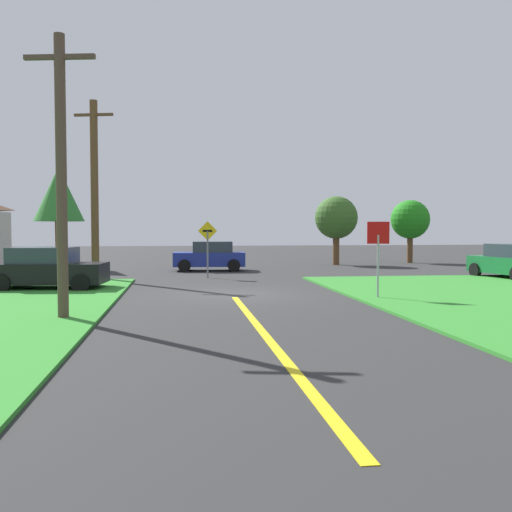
{
  "coord_description": "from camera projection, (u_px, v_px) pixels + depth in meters",
  "views": [
    {
      "loc": [
        -1.82,
        -20.32,
        2.3
      ],
      "look_at": [
        1.37,
        3.86,
        1.17
      ],
      "focal_mm": 40.66,
      "sensor_mm": 36.0,
      "label": 1
    }
  ],
  "objects": [
    {
      "name": "lane_stripe_center",
      "position": [
        265.0,
        335.0,
        12.54
      ],
      "size": [
        0.2,
        14.0,
        0.01
      ],
      "primitive_type": "cube",
      "color": "yellow",
      "rests_on": "ground"
    },
    {
      "name": "ground_plane",
      "position": [
        232.0,
        294.0,
        20.47
      ],
      "size": [
        120.0,
        120.0,
        0.0
      ],
      "primitive_type": "plane",
      "color": "#2E2E2E"
    },
    {
      "name": "pine_tree_center",
      "position": [
        59.0,
        195.0,
        32.97
      ],
      "size": [
        2.81,
        2.81,
        5.85
      ],
      "color": "brown",
      "rests_on": "ground"
    },
    {
      "name": "oak_tree_right",
      "position": [
        336.0,
        218.0,
        37.21
      ],
      "size": [
        2.75,
        2.75,
        4.42
      ],
      "color": "brown",
      "rests_on": "ground"
    },
    {
      "name": "oak_tree_left",
      "position": [
        410.0,
        220.0,
        39.38
      ],
      "size": [
        2.64,
        2.64,
        4.28
      ],
      "color": "brown",
      "rests_on": "ground"
    },
    {
      "name": "parked_car_near_building",
      "position": [
        48.0,
        269.0,
        21.85
      ],
      "size": [
        4.33,
        2.45,
        1.62
      ],
      "rotation": [
        0.0,
        0.0,
        -0.09
      ],
      "color": "black",
      "rests_on": "ground"
    },
    {
      "name": "utility_pole_near",
      "position": [
        61.0,
        173.0,
        14.48
      ],
      "size": [
        1.79,
        0.46,
        7.14
      ],
      "color": "brown",
      "rests_on": "ground"
    },
    {
      "name": "stop_sign",
      "position": [
        378.0,
        245.0,
        18.85
      ],
      "size": [
        0.72,
        0.14,
        2.54
      ],
      "rotation": [
        0.0,
        0.0,
        2.99
      ],
      "color": "#9EA0A8",
      "rests_on": "ground"
    },
    {
      "name": "utility_pole_mid",
      "position": [
        95.0,
        189.0,
        26.16
      ],
      "size": [
        1.78,
        0.54,
        8.09
      ],
      "color": "brown",
      "rests_on": "ground"
    },
    {
      "name": "car_approaching_junction",
      "position": [
        210.0,
        256.0,
        32.03
      ],
      "size": [
        3.99,
        2.24,
        1.62
      ],
      "rotation": [
        0.0,
        0.0,
        3.09
      ],
      "color": "navy",
      "rests_on": "ground"
    },
    {
      "name": "direction_sign",
      "position": [
        208.0,
        243.0,
        27.27
      ],
      "size": [
        0.9,
        0.11,
        2.67
      ],
      "color": "slate",
      "rests_on": "ground"
    },
    {
      "name": "car_on_crossroad",
      "position": [
        512.0,
        262.0,
        26.65
      ],
      "size": [
        2.62,
        4.26,
        1.62
      ],
      "rotation": [
        0.0,
        0.0,
        1.75
      ],
      "color": "#196B33",
      "rests_on": "ground"
    }
  ]
}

